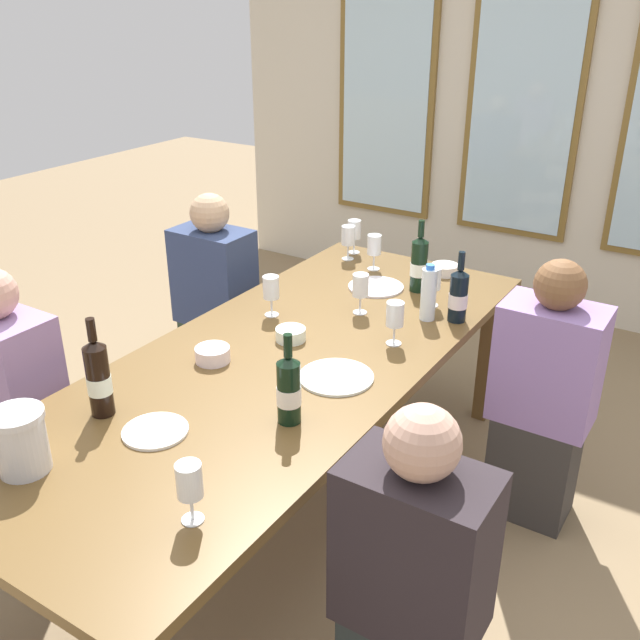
{
  "coord_description": "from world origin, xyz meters",
  "views": [
    {
      "loc": [
        1.38,
        -1.9,
        1.99
      ],
      "look_at": [
        0.0,
        0.26,
        0.79
      ],
      "focal_mm": 40.03,
      "sensor_mm": 36.0,
      "label": 1
    }
  ],
  "objects_px": {
    "tasting_bowl_2": "(445,269)",
    "wine_glass_6": "(354,231)",
    "tasting_bowl_0": "(213,354)",
    "wine_glass_8": "(395,315)",
    "seated_person_0": "(16,413)",
    "wine_bottle_2": "(98,378)",
    "water_bottle": "(429,294)",
    "metal_pitcher": "(21,441)",
    "tasting_bowl_1": "(291,334)",
    "wine_glass_7": "(374,246)",
    "wine_bottle_0": "(289,389)",
    "dining_table": "(282,373)",
    "seated_person_1": "(411,597)",
    "white_plate_1": "(155,431)",
    "seated_person_3": "(542,401)",
    "wine_bottle_3": "(419,264)",
    "wine_glass_0": "(433,280)",
    "wine_bottle_1": "(458,295)",
    "wine_glass_1": "(271,288)",
    "white_plate_2": "(336,377)",
    "wine_glass_3": "(361,287)",
    "seated_person_2": "(216,307)",
    "white_plate_0": "(376,287)",
    "wine_glass_2": "(190,483)"
  },
  "relations": [
    {
      "from": "dining_table",
      "to": "tasting_bowl_2",
      "type": "height_order",
      "value": "tasting_bowl_2"
    },
    {
      "from": "wine_bottle_1",
      "to": "wine_glass_6",
      "type": "relative_size",
      "value": 1.72
    },
    {
      "from": "seated_person_0",
      "to": "seated_person_1",
      "type": "bearing_deg",
      "value": -0.29
    },
    {
      "from": "wine_bottle_0",
      "to": "wine_glass_8",
      "type": "distance_m",
      "value": 0.66
    },
    {
      "from": "wine_glass_0",
      "to": "wine_glass_3",
      "type": "distance_m",
      "value": 0.32
    },
    {
      "from": "wine_glass_0",
      "to": "wine_glass_7",
      "type": "bearing_deg",
      "value": 149.1
    },
    {
      "from": "white_plate_0",
      "to": "wine_bottle_1",
      "type": "xyz_separation_m",
      "value": [
        0.45,
        -0.13,
        0.11
      ]
    },
    {
      "from": "white_plate_2",
      "to": "seated_person_3",
      "type": "bearing_deg",
      "value": 45.96
    },
    {
      "from": "metal_pitcher",
      "to": "wine_bottle_2",
      "type": "relative_size",
      "value": 0.56
    },
    {
      "from": "tasting_bowl_2",
      "to": "white_plate_1",
      "type": "bearing_deg",
      "value": -97.02
    },
    {
      "from": "wine_bottle_1",
      "to": "wine_glass_1",
      "type": "height_order",
      "value": "wine_bottle_1"
    },
    {
      "from": "wine_glass_6",
      "to": "tasting_bowl_1",
      "type": "bearing_deg",
      "value": -73.56
    },
    {
      "from": "wine_bottle_3",
      "to": "wine_glass_8",
      "type": "xyz_separation_m",
      "value": [
        0.15,
        -0.54,
        -0.01
      ]
    },
    {
      "from": "white_plate_0",
      "to": "wine_bottle_2",
      "type": "distance_m",
      "value": 1.43
    },
    {
      "from": "dining_table",
      "to": "seated_person_1",
      "type": "xyz_separation_m",
      "value": [
        0.83,
        -0.59,
        -0.15
      ]
    },
    {
      "from": "tasting_bowl_2",
      "to": "wine_glass_6",
      "type": "xyz_separation_m",
      "value": [
        -0.52,
        0.03,
        0.09
      ]
    },
    {
      "from": "wine_glass_1",
      "to": "seated_person_3",
      "type": "relative_size",
      "value": 0.16
    },
    {
      "from": "tasting_bowl_1",
      "to": "wine_glass_6",
      "type": "height_order",
      "value": "wine_glass_6"
    },
    {
      "from": "wine_bottle_1",
      "to": "tasting_bowl_2",
      "type": "xyz_separation_m",
      "value": [
        -0.25,
        0.46,
        -0.09
      ]
    },
    {
      "from": "white_plate_2",
      "to": "seated_person_1",
      "type": "bearing_deg",
      "value": -44.42
    },
    {
      "from": "water_bottle",
      "to": "seated_person_3",
      "type": "height_order",
      "value": "seated_person_3"
    },
    {
      "from": "wine_bottle_2",
      "to": "water_bottle",
      "type": "relative_size",
      "value": 1.41
    },
    {
      "from": "metal_pitcher",
      "to": "wine_glass_1",
      "type": "distance_m",
      "value": 1.23
    },
    {
      "from": "wine_glass_8",
      "to": "water_bottle",
      "type": "bearing_deg",
      "value": 87.54
    },
    {
      "from": "wine_glass_0",
      "to": "wine_glass_3",
      "type": "height_order",
      "value": "same"
    },
    {
      "from": "wine_bottle_1",
      "to": "wine_glass_3",
      "type": "height_order",
      "value": "wine_bottle_1"
    },
    {
      "from": "white_plate_0",
      "to": "seated_person_3",
      "type": "bearing_deg",
      "value": -13.78
    },
    {
      "from": "white_plate_1",
      "to": "wine_glass_6",
      "type": "height_order",
      "value": "wine_glass_6"
    },
    {
      "from": "wine_bottle_0",
      "to": "wine_glass_6",
      "type": "relative_size",
      "value": 1.76
    },
    {
      "from": "seated_person_3",
      "to": "white_plate_0",
      "type": "bearing_deg",
      "value": 166.22
    },
    {
      "from": "metal_pitcher",
      "to": "tasting_bowl_0",
      "type": "relative_size",
      "value": 1.48
    },
    {
      "from": "tasting_bowl_0",
      "to": "tasting_bowl_2",
      "type": "bearing_deg",
      "value": 73.99
    },
    {
      "from": "wine_bottle_0",
      "to": "dining_table",
      "type": "bearing_deg",
      "value": 128.44
    },
    {
      "from": "wine_glass_3",
      "to": "seated_person_1",
      "type": "distance_m",
      "value": 1.39
    },
    {
      "from": "wine_bottle_2",
      "to": "tasting_bowl_2",
      "type": "distance_m",
      "value": 1.79
    },
    {
      "from": "tasting_bowl_0",
      "to": "wine_glass_7",
      "type": "distance_m",
      "value": 1.15
    },
    {
      "from": "metal_pitcher",
      "to": "wine_bottle_3",
      "type": "height_order",
      "value": "wine_bottle_3"
    },
    {
      "from": "wine_bottle_1",
      "to": "white_plate_2",
      "type": "bearing_deg",
      "value": -103.97
    },
    {
      "from": "wine_bottle_3",
      "to": "tasting_bowl_2",
      "type": "height_order",
      "value": "wine_bottle_3"
    },
    {
      "from": "wine_bottle_2",
      "to": "wine_glass_7",
      "type": "bearing_deg",
      "value": 85.98
    },
    {
      "from": "wine_glass_8",
      "to": "seated_person_0",
      "type": "distance_m",
      "value": 1.49
    },
    {
      "from": "wine_glass_2",
      "to": "wine_glass_7",
      "type": "distance_m",
      "value": 1.9
    },
    {
      "from": "metal_pitcher",
      "to": "wine_glass_1",
      "type": "height_order",
      "value": "metal_pitcher"
    },
    {
      "from": "wine_glass_3",
      "to": "white_plate_1",
      "type": "bearing_deg",
      "value": -94.71
    },
    {
      "from": "tasting_bowl_2",
      "to": "wine_glass_0",
      "type": "xyz_separation_m",
      "value": [
        0.1,
        -0.38,
        0.09
      ]
    },
    {
      "from": "wine_bottle_0",
      "to": "wine_bottle_2",
      "type": "xyz_separation_m",
      "value": [
        -0.53,
        -0.29,
        0.02
      ]
    },
    {
      "from": "tasting_bowl_2",
      "to": "seated_person_2",
      "type": "bearing_deg",
      "value": -152.1
    },
    {
      "from": "white_plate_0",
      "to": "seated_person_1",
      "type": "relative_size",
      "value": 0.23
    },
    {
      "from": "wine_bottle_2",
      "to": "wine_glass_6",
      "type": "xyz_separation_m",
      "value": [
        -0.09,
        1.77,
        -0.01
      ]
    },
    {
      "from": "wine_bottle_3",
      "to": "seated_person_3",
      "type": "bearing_deg",
      "value": -22.72
    }
  ]
}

